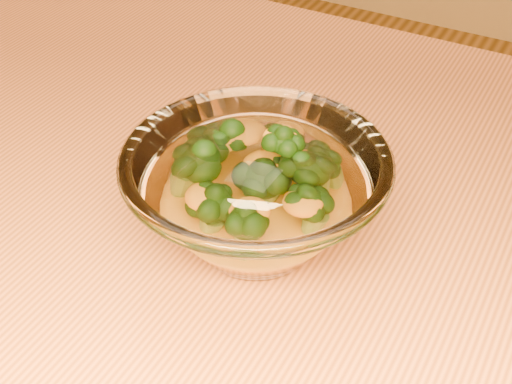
{
  "coord_description": "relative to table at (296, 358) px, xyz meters",
  "views": [
    {
      "loc": [
        0.15,
        -0.33,
        1.12
      ],
      "look_at": [
        -0.04,
        0.01,
        0.8
      ],
      "focal_mm": 50.0,
      "sensor_mm": 36.0,
      "label": 1
    }
  ],
  "objects": [
    {
      "name": "glass_bowl",
      "position": [
        -0.04,
        0.01,
        0.14
      ],
      "size": [
        0.19,
        0.19,
        0.08
      ],
      "color": "white",
      "rests_on": "table"
    },
    {
      "name": "cheese_sauce",
      "position": [
        -0.04,
        0.01,
        0.13
      ],
      "size": [
        0.1,
        0.1,
        0.03
      ],
      "primitive_type": "ellipsoid",
      "color": "orange",
      "rests_on": "glass_bowl"
    },
    {
      "name": "table",
      "position": [
        0.0,
        0.0,
        0.0
      ],
      "size": [
        1.2,
        0.8,
        0.75
      ],
      "color": "#C9743C",
      "rests_on": "ground"
    },
    {
      "name": "broccoli_heap",
      "position": [
        -0.05,
        0.02,
        0.15
      ],
      "size": [
        0.12,
        0.12,
        0.07
      ],
      "color": "black",
      "rests_on": "cheese_sauce"
    }
  ]
}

